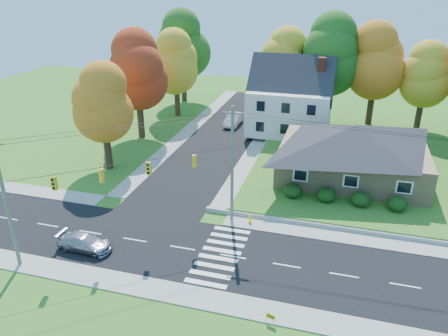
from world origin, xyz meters
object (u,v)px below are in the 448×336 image
object	(u,v)px
silver_sedan	(84,242)
fire_hydrant	(250,219)
ranch_house	(353,150)
white_car	(233,119)

from	to	relation	value
silver_sedan	fire_hydrant	world-z (taller)	silver_sedan
ranch_house	silver_sedan	bearing A→B (deg)	-136.27
white_car	fire_hydrant	size ratio (longest dim) A/B	6.63
ranch_house	fire_hydrant	size ratio (longest dim) A/B	20.00
fire_hydrant	white_car	bearing A→B (deg)	108.02
silver_sedan	fire_hydrant	distance (m)	13.35
ranch_house	fire_hydrant	xyz separation A→B (m)	(-7.87, -10.93, -2.92)
white_car	fire_hydrant	distance (m)	26.07
ranch_house	white_car	world-z (taller)	ranch_house
silver_sedan	ranch_house	bearing A→B (deg)	-44.63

